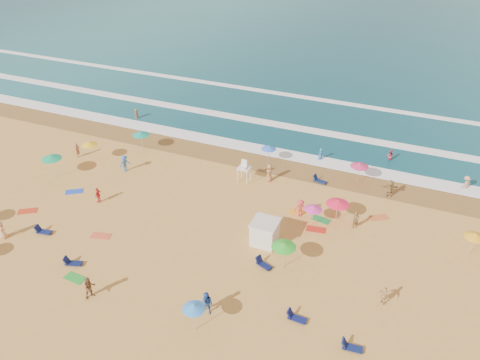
% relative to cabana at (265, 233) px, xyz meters
% --- Properties ---
extents(ground, '(220.00, 220.00, 0.00)m').
position_rel_cabana_xyz_m(ground, '(-2.76, 0.10, -1.00)').
color(ground, gold).
rests_on(ground, ground).
extents(ocean, '(220.00, 140.00, 0.18)m').
position_rel_cabana_xyz_m(ocean, '(-2.76, 84.10, -1.00)').
color(ocean, '#0C4756').
rests_on(ocean, ground).
extents(wet_sand, '(220.00, 220.00, 0.00)m').
position_rel_cabana_xyz_m(wet_sand, '(-2.76, 12.60, -0.99)').
color(wet_sand, olive).
rests_on(wet_sand, ground).
extents(surf_foam, '(200.00, 18.70, 0.05)m').
position_rel_cabana_xyz_m(surf_foam, '(-2.76, 21.42, -0.90)').
color(surf_foam, white).
rests_on(surf_foam, ground).
extents(cabana, '(2.00, 2.00, 2.00)m').
position_rel_cabana_xyz_m(cabana, '(0.00, 0.00, 0.00)').
color(cabana, silver).
rests_on(cabana, ground).
extents(cabana_roof, '(2.20, 2.20, 0.12)m').
position_rel_cabana_xyz_m(cabana_roof, '(0.00, 0.00, 1.06)').
color(cabana_roof, silver).
rests_on(cabana_roof, cabana).
extents(bicycle, '(0.98, 1.70, 0.84)m').
position_rel_cabana_xyz_m(bicycle, '(1.90, -0.30, -0.58)').
color(bicycle, black).
rests_on(bicycle, ground).
extents(lifeguard_stand, '(1.20, 1.20, 2.10)m').
position_rel_cabana_xyz_m(lifeguard_stand, '(-5.28, 8.33, 0.05)').
color(lifeguard_stand, white).
rests_on(lifeguard_stand, ground).
extents(beach_umbrellas, '(52.06, 30.47, 0.74)m').
position_rel_cabana_xyz_m(beach_umbrellas, '(-2.55, 0.19, 1.10)').
color(beach_umbrellas, '#3385E5').
rests_on(beach_umbrellas, ground).
extents(loungers, '(47.27, 20.35, 0.34)m').
position_rel_cabana_xyz_m(loungers, '(4.30, -3.44, -0.83)').
color(loungers, '#101A52').
rests_on(loungers, ground).
extents(towels, '(40.56, 22.52, 0.03)m').
position_rel_cabana_xyz_m(towels, '(-2.27, -1.84, -0.98)').
color(towels, red).
rests_on(towels, ground).
extents(beachgoers, '(40.47, 30.09, 2.13)m').
position_rel_cabana_xyz_m(beachgoers, '(-3.25, 4.69, -0.18)').
color(beachgoers, '#276EB8').
rests_on(beachgoers, ground).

